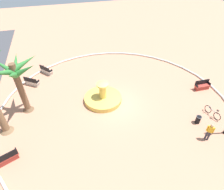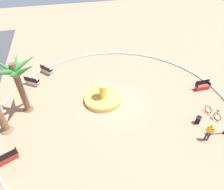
% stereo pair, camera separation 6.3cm
% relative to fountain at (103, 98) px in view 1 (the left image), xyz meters
% --- Properties ---
extents(ground_plane, '(80.00, 80.00, 0.00)m').
position_rel_fountain_xyz_m(ground_plane, '(-0.91, -1.03, -0.29)').
color(ground_plane, tan).
extents(plaza_curb, '(21.38, 21.38, 0.20)m').
position_rel_fountain_xyz_m(plaza_curb, '(-0.91, -1.03, -0.19)').
color(plaza_curb, silver).
rests_on(plaza_curb, ground).
extents(fountain, '(3.59, 3.59, 1.98)m').
position_rel_fountain_xyz_m(fountain, '(0.00, 0.00, 0.00)').
color(fountain, gold).
rests_on(fountain, ground).
extents(palm_tree_near_fountain, '(3.90, 3.76, 5.04)m').
position_rel_fountain_xyz_m(palm_tree_near_fountain, '(0.71, 6.86, 3.26)').
color(palm_tree_near_fountain, brown).
rests_on(palm_tree_near_fountain, ground).
extents(bench_east, '(0.55, 1.61, 1.00)m').
position_rel_fountain_xyz_m(bench_east, '(-1.17, -10.33, 0.05)').
color(bench_east, '#B73D33').
rests_on(bench_east, ground).
extents(bench_west, '(1.35, 1.58, 1.00)m').
position_rel_fountain_xyz_m(bench_west, '(4.67, 6.58, 0.05)').
color(bench_west, beige).
rests_on(bench_west, ground).
extents(bench_north, '(1.56, 1.39, 1.00)m').
position_rel_fountain_xyz_m(bench_north, '(6.63, 5.05, 0.05)').
color(bench_north, beige).
rests_on(bench_north, ground).
extents(bench_southeast, '(1.05, 1.67, 1.00)m').
position_rel_fountain_xyz_m(bench_southeast, '(-4.47, 8.04, 0.05)').
color(bench_southeast, '#B73D33').
rests_on(bench_southeast, ground).
extents(trash_bin, '(0.46, 0.46, 0.73)m').
position_rel_fountain_xyz_m(trash_bin, '(-5.12, -6.93, 0.09)').
color(trash_bin, black).
rests_on(trash_bin, ground).
extents(bicycle_by_lamppost, '(1.71, 0.44, 0.94)m').
position_rel_fountain_xyz_m(bicycle_by_lamppost, '(-4.77, -8.67, 0.09)').
color(bicycle_by_lamppost, black).
rests_on(bicycle_by_lamppost, ground).
extents(person_cyclist_helmet, '(0.41, 0.39, 1.67)m').
position_rel_fountain_xyz_m(person_cyclist_helmet, '(-6.82, -6.51, 0.64)').
color(person_cyclist_helmet, '#33333D').
rests_on(person_cyclist_helmet, ground).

